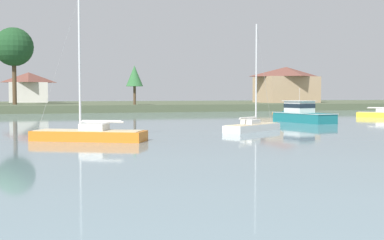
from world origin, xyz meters
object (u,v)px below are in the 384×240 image
(sailboat_orange, at_px, (89,138))
(mooring_buoy_orange, at_px, (273,113))
(sailboat_white, at_px, (253,129))
(cruiser_teal, at_px, (298,117))

(sailboat_orange, distance_m, mooring_buoy_orange, 51.23)
(sailboat_white, distance_m, mooring_buoy_orange, 39.29)
(sailboat_orange, height_order, mooring_buoy_orange, sailboat_orange)
(cruiser_teal, relative_size, sailboat_white, 0.97)
(sailboat_white, bearing_deg, mooring_buoy_orange, 60.87)
(cruiser_teal, bearing_deg, sailboat_orange, -147.21)
(sailboat_white, height_order, mooring_buoy_orange, sailboat_white)
(cruiser_teal, bearing_deg, sailboat_white, -133.64)
(cruiser_teal, relative_size, sailboat_orange, 0.92)
(cruiser_teal, height_order, mooring_buoy_orange, cruiser_teal)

